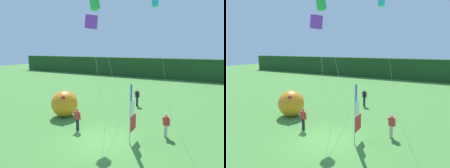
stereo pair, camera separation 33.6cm
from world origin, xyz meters
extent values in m
plane|color=#478438|center=(0.00, 0.00, 0.00)|extent=(120.00, 120.00, 0.00)
cube|color=#1E421E|center=(0.00, 29.35, 1.97)|extent=(80.00, 2.40, 3.94)
cylinder|color=#B7B7BC|center=(1.84, 0.45, 1.88)|extent=(0.06, 0.06, 3.76)
cube|color=red|center=(1.84, 0.96, 1.18)|extent=(0.02, 0.97, 1.00)
cube|color=white|center=(1.84, 0.78, 2.18)|extent=(0.02, 0.60, 1.00)
cube|color=blue|center=(1.84, 0.60, 3.19)|extent=(0.02, 0.23, 1.00)
cylinder|color=black|center=(-2.29, 0.68, 0.42)|extent=(0.22, 0.22, 0.83)
cube|color=red|center=(-2.29, 0.68, 1.10)|extent=(0.36, 0.20, 0.54)
sphere|color=brown|center=(-2.29, 0.68, 1.49)|extent=(0.20, 0.20, 0.20)
cylinder|color=brown|center=(-2.52, 0.74, 1.15)|extent=(0.09, 0.48, 0.42)
cylinder|color=brown|center=(-2.06, 0.69, 1.05)|extent=(0.09, 0.14, 0.56)
cylinder|color=black|center=(-0.62, 8.40, 0.46)|extent=(0.22, 0.22, 0.92)
cube|color=black|center=(-0.62, 8.40, 1.22)|extent=(0.36, 0.20, 0.60)
sphere|color=tan|center=(-0.62, 8.40, 1.64)|extent=(0.20, 0.20, 0.20)
cylinder|color=tan|center=(-0.85, 8.47, 1.29)|extent=(0.09, 0.48, 0.42)
cylinder|color=tan|center=(-0.39, 8.41, 1.19)|extent=(0.09, 0.14, 0.56)
cylinder|color=#B7B2A3|center=(3.57, 2.46, 0.40)|extent=(0.22, 0.22, 0.81)
cube|color=red|center=(3.57, 2.46, 1.09)|extent=(0.36, 0.20, 0.57)
sphere|color=tan|center=(3.57, 2.46, 1.49)|extent=(0.20, 0.20, 0.20)
cylinder|color=tan|center=(3.34, 2.52, 1.15)|extent=(0.09, 0.48, 0.42)
cylinder|color=tan|center=(3.80, 2.47, 1.05)|extent=(0.09, 0.14, 0.56)
sphere|color=orange|center=(-5.09, 2.56, 1.12)|extent=(2.24, 2.24, 2.24)
sphere|color=blue|center=(-5.63, 3.18, 1.88)|extent=(0.31, 0.31, 0.31)
sphere|color=yellow|center=(-5.43, 3.48, 1.67)|extent=(0.31, 0.31, 0.31)
sphere|color=red|center=(-4.61, 1.90, 1.88)|extent=(0.31, 0.31, 0.31)
cylinder|color=brown|center=(-0.52, 1.51, 0.04)|extent=(0.03, 0.03, 0.08)
cylinder|color=silver|center=(-0.59, 0.86, 3.67)|extent=(0.15, 1.32, 7.35)
cube|color=purple|center=(-0.66, 0.21, 7.35)|extent=(0.72, 0.64, 0.85)
cylinder|color=brown|center=(2.70, 8.03, 0.04)|extent=(0.03, 0.03, 0.08)
cylinder|color=silver|center=(2.32, 6.36, 4.57)|extent=(0.79, 3.35, 9.14)
cube|color=#23B2C6|center=(1.93, 4.69, 9.13)|extent=(0.46, 0.56, 0.68)
cylinder|color=brown|center=(-0.52, 4.63, 0.04)|extent=(0.03, 0.03, 0.08)
cylinder|color=silver|center=(-1.48, 4.05, 4.58)|extent=(1.94, 1.17, 9.15)
cube|color=green|center=(-2.44, 3.47, 9.15)|extent=(0.85, 0.73, 0.91)
camera|label=1|loc=(6.07, -10.07, 5.75)|focal=31.56mm
camera|label=2|loc=(6.37, -9.91, 5.75)|focal=31.56mm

